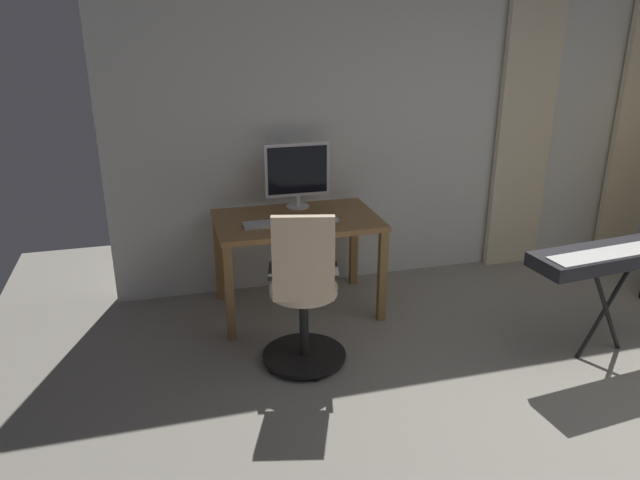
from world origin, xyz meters
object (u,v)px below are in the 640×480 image
Objects in this scene: computer_monitor at (297,172)px; desk at (297,231)px; office_chair at (304,298)px; piano_keyboard at (616,257)px; computer_keyboard at (270,224)px; computer_mouse at (335,220)px.

desk is at bearing 75.45° from computer_monitor.
office_chair is at bearing 79.61° from desk.
computer_monitor reaches higher than office_chair.
piano_keyboard is (-1.83, 1.19, 0.06)m from desk.
computer_keyboard is 0.47m from computer_mouse.
computer_monitor is 0.55m from computer_keyboard.
computer_monitor reaches higher than desk.
piano_keyboard reaches higher than computer_keyboard.
desk is 0.32m from computer_mouse.
desk is at bearing -152.76° from computer_keyboard.
office_chair is 2.14× the size of computer_monitor.
office_chair is at bearing 95.83° from computer_keyboard.
desk is 2.19m from piano_keyboard.
piano_keyboard is (-1.77, 1.45, -0.32)m from computer_monitor.
computer_keyboard is (0.22, 0.11, 0.11)m from desk.
desk is 12.12× the size of computer_mouse.
office_chair is at bearing 58.41° from computer_mouse.
computer_mouse is (-0.47, 0.06, 0.01)m from computer_keyboard.
piano_keyboard is at bearing 2.72° from office_chair.
computer_keyboard is 0.32× the size of piano_keyboard.
piano_keyboard is (-2.06, 1.08, -0.05)m from computer_keyboard.
piano_keyboard is at bearing 140.61° from computer_monitor.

